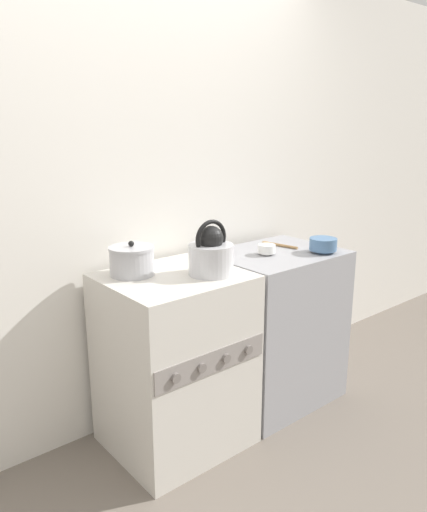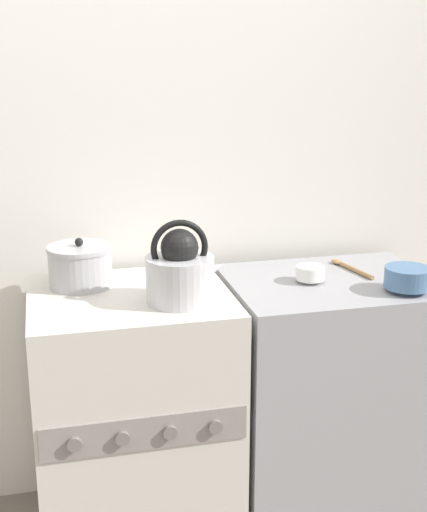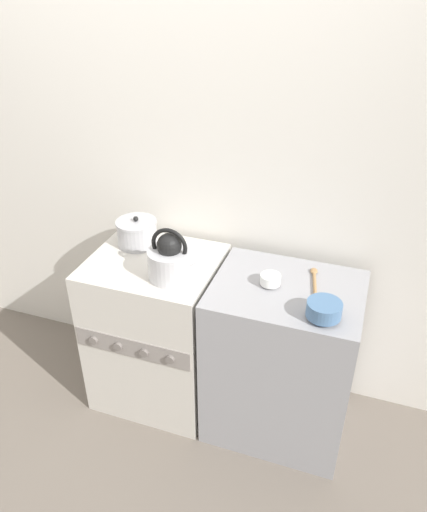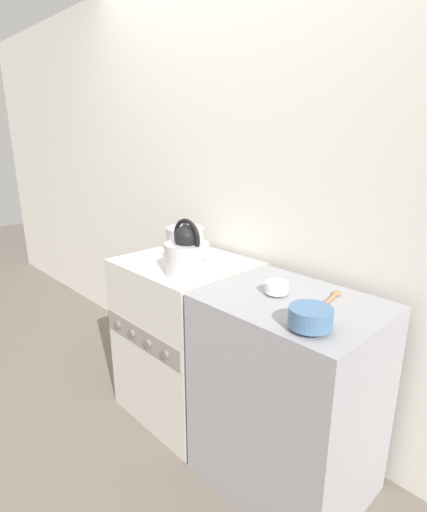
{
  "view_description": "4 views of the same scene",
  "coord_description": "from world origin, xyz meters",
  "px_view_note": "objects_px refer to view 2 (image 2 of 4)",
  "views": [
    {
      "loc": [
        -1.32,
        -1.59,
        1.62
      ],
      "look_at": [
        0.23,
        0.27,
        0.97
      ],
      "focal_mm": 35.0,
      "sensor_mm": 36.0,
      "label": 1
    },
    {
      "loc": [
        -0.26,
        -1.92,
        1.68
      ],
      "look_at": [
        0.28,
        0.3,
        1.02
      ],
      "focal_mm": 50.0,
      "sensor_mm": 36.0,
      "label": 2
    },
    {
      "loc": [
        1.01,
        -1.66,
        2.27
      ],
      "look_at": [
        0.34,
        0.27,
        1.02
      ],
      "focal_mm": 35.0,
      "sensor_mm": 36.0,
      "label": 3
    },
    {
      "loc": [
        1.57,
        -1.0,
        1.56
      ],
      "look_at": [
        0.25,
        0.27,
        1.0
      ],
      "focal_mm": 28.0,
      "sensor_mm": 36.0,
      "label": 4
    }
  ],
  "objects_px": {
    "small_ceramic_bowl": "(310,273)",
    "kettle": "(181,271)",
    "cooking_pot": "(80,266)",
    "enamel_bowl": "(408,278)",
    "stove": "(134,418)"
  },
  "relations": [
    {
      "from": "stove",
      "to": "enamel_bowl",
      "type": "bearing_deg",
      "value": -11.63
    },
    {
      "from": "enamel_bowl",
      "to": "stove",
      "type": "bearing_deg",
      "value": 168.37
    },
    {
      "from": "enamel_bowl",
      "to": "small_ceramic_bowl",
      "type": "distance_m",
      "value": 0.33
    },
    {
      "from": "kettle",
      "to": "small_ceramic_bowl",
      "type": "bearing_deg",
      "value": 10.92
    },
    {
      "from": "cooking_pot",
      "to": "enamel_bowl",
      "type": "xyz_separation_m",
      "value": [
        1.05,
        -0.32,
        -0.02
      ]
    },
    {
      "from": "small_ceramic_bowl",
      "to": "kettle",
      "type": "bearing_deg",
      "value": -169.08
    },
    {
      "from": "stove",
      "to": "cooking_pot",
      "type": "xyz_separation_m",
      "value": [
        -0.15,
        0.13,
        0.52
      ]
    },
    {
      "from": "stove",
      "to": "kettle",
      "type": "xyz_separation_m",
      "value": [
        0.15,
        -0.11,
        0.55
      ]
    },
    {
      "from": "stove",
      "to": "enamel_bowl",
      "type": "xyz_separation_m",
      "value": [
        0.9,
        -0.19,
        0.5
      ]
    },
    {
      "from": "cooking_pot",
      "to": "enamel_bowl",
      "type": "distance_m",
      "value": 1.1
    },
    {
      "from": "cooking_pot",
      "to": "stove",
      "type": "bearing_deg",
      "value": -41.36
    },
    {
      "from": "enamel_bowl",
      "to": "cooking_pot",
      "type": "bearing_deg",
      "value": 163.24
    },
    {
      "from": "enamel_bowl",
      "to": "small_ceramic_bowl",
      "type": "xyz_separation_m",
      "value": [
        -0.28,
        0.17,
        -0.01
      ]
    },
    {
      "from": "cooking_pot",
      "to": "small_ceramic_bowl",
      "type": "relative_size",
      "value": 2.23
    },
    {
      "from": "kettle",
      "to": "small_ceramic_bowl",
      "type": "relative_size",
      "value": 2.73
    }
  ]
}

